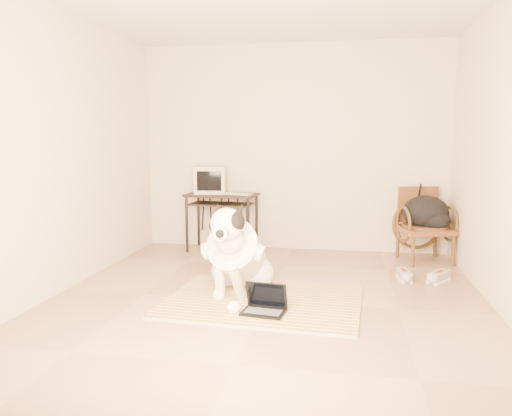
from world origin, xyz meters
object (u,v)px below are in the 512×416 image
(computer_desk, at_px, (222,202))
(crt_monitor, at_px, (211,180))
(rattan_chair, at_px, (424,224))
(dog, at_px, (237,255))
(backpack, at_px, (427,214))
(pc_tower, at_px, (235,237))
(laptop, at_px, (265,305))

(computer_desk, xyz_separation_m, crt_monitor, (-0.16, 0.04, 0.28))
(crt_monitor, bearing_deg, rattan_chair, -2.99)
(dog, relative_size, crt_monitor, 2.92)
(dog, distance_m, backpack, 2.54)
(backpack, bearing_deg, rattan_chair, 106.69)
(computer_desk, height_order, pc_tower, computer_desk)
(computer_desk, xyz_separation_m, rattan_chair, (2.54, -0.10, -0.21))
(dog, xyz_separation_m, pc_tower, (-0.43, 1.83, -0.20))
(computer_desk, bearing_deg, dog, -71.56)
(dog, distance_m, computer_desk, 1.89)
(computer_desk, bearing_deg, backpack, -4.10)
(dog, distance_m, crt_monitor, 2.04)
(computer_desk, relative_size, crt_monitor, 2.09)
(dog, xyz_separation_m, crt_monitor, (-0.75, 1.81, 0.56))
(rattan_chair, bearing_deg, crt_monitor, 177.01)
(computer_desk, bearing_deg, pc_tower, 18.34)
(rattan_chair, xyz_separation_m, backpack, (0.02, -0.08, 0.15))
(pc_tower, bearing_deg, laptop, -71.51)
(laptop, bearing_deg, pc_tower, 108.49)
(laptop, distance_m, rattan_chair, 2.73)
(pc_tower, relative_size, rattan_chair, 0.46)
(computer_desk, xyz_separation_m, backpack, (2.56, -0.18, -0.06))
(crt_monitor, distance_m, rattan_chair, 2.74)
(backpack, bearing_deg, pc_tower, 174.38)
(dog, xyz_separation_m, laptop, (0.35, -0.52, -0.29))
(crt_monitor, relative_size, pc_tower, 1.11)
(backpack, bearing_deg, computer_desk, 175.90)
(crt_monitor, height_order, pc_tower, crt_monitor)
(rattan_chair, bearing_deg, dog, -139.29)
(laptop, height_order, backpack, backpack)
(pc_tower, bearing_deg, dog, -76.67)
(crt_monitor, height_order, rattan_chair, crt_monitor)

